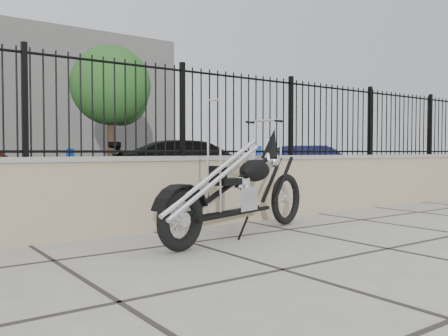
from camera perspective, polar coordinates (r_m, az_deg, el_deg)
ground_plane at (r=5.32m, az=19.14°, el=-9.17°), size 90.00×90.00×0.00m
parking_lot at (r=16.09m, az=-20.46°, el=-1.76°), size 30.00×30.00×0.00m
retaining_wall at (r=6.97m, az=2.07°, el=-2.44°), size 14.00×0.36×0.96m
iron_fence at (r=6.97m, az=2.08°, el=6.44°), size 14.00×0.08×1.20m
chopper_motorcycle at (r=5.63m, az=1.79°, el=-0.09°), size 2.74×1.27×1.63m
car_black at (r=12.24m, az=-3.10°, el=0.29°), size 4.88×3.51×1.31m
car_blue at (r=14.71m, az=10.59°, el=0.32°), size 3.69×1.47×1.20m
bollard_a at (r=8.26m, az=-18.00°, el=-1.47°), size 0.16×0.16×1.07m
bollard_b at (r=10.48m, az=4.18°, el=-0.46°), size 0.16×0.16×1.14m
bollard_c at (r=12.29m, az=17.09°, el=-0.66°), size 0.12×0.12×0.94m
tree_right at (r=20.84m, az=-13.47°, el=10.05°), size 3.35×3.35×5.65m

